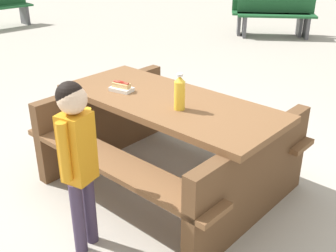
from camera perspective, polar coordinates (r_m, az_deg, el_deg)
ground_plane at (r=3.50m, az=0.00°, el=-7.80°), size 30.00×30.00×0.00m
picnic_table at (r=3.28m, az=0.00°, el=-1.27°), size 2.10×1.82×0.75m
soda_bottle at (r=2.93m, az=1.61°, el=4.57°), size 0.08×0.08×0.27m
hotdog_tray at (r=3.34m, az=-6.42°, el=5.32°), size 0.19×0.12×0.08m
child_in_coat at (r=2.53m, az=-12.42°, el=-2.99°), size 0.18×0.29×1.15m
park_bench_near at (r=8.68m, az=14.65°, el=14.74°), size 1.54×0.91×0.85m
park_bench_far at (r=8.86m, az=13.83°, el=15.02°), size 1.54×0.90×0.85m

